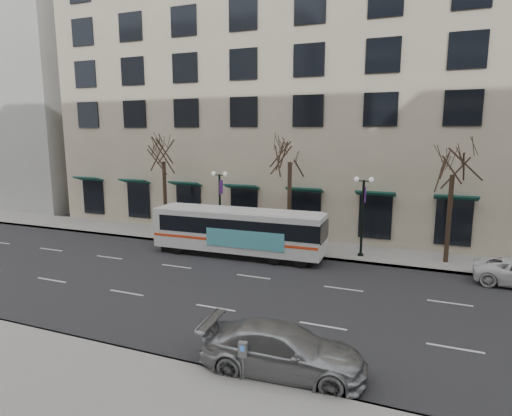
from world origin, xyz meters
The scene contains 12 objects.
ground centered at (0.00, 0.00, 0.00)m, with size 160.00×160.00×0.00m, color black.
sidewalk_far centered at (5.00, 9.00, 0.07)m, with size 80.00×4.00×0.15m, color gray.
building_hotel centered at (-2.00, 21.00, 12.00)m, with size 40.00×20.00×24.00m, color tan.
building_far_upblock centered at (-38.00, 21.00, 14.00)m, with size 28.00×20.00×28.00m, color #999993.
tree_far_left centered at (-10.00, 8.80, 6.70)m, with size 3.60×3.60×8.34m.
tree_far_mid centered at (0.00, 8.80, 6.91)m, with size 3.60×3.60×8.55m.
tree_far_right centered at (10.00, 8.80, 6.42)m, with size 3.60×3.60×8.06m.
lamp_post_left centered at (-4.99, 8.20, 2.94)m, with size 1.22×0.45×5.21m.
lamp_post_right centered at (5.01, 8.20, 2.94)m, with size 1.22×0.45×5.21m.
city_bus centered at (-2.43, 5.80, 1.66)m, with size 11.30×2.75×3.05m.
silver_car centered at (4.53, -6.20, 0.81)m, with size 2.26×5.55×1.61m, color #9B9EA2.
pay_station centered at (3.55, -7.30, 1.07)m, with size 0.29×0.21×1.27m.
Camera 1 is at (8.60, -18.76, 7.95)m, focal length 30.00 mm.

